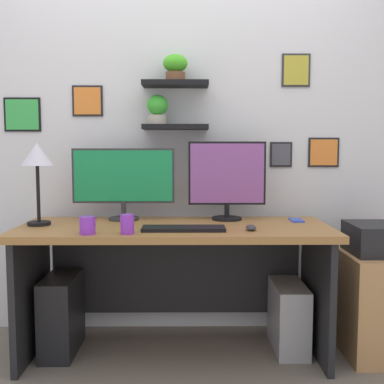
% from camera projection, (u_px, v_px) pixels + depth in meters
% --- Properties ---
extents(ground_plane, '(8.00, 8.00, 0.00)m').
position_uv_depth(ground_plane, '(175.00, 354.00, 2.73)').
color(ground_plane, '#70665B').
extents(back_wall_assembly, '(4.40, 0.24, 2.70)m').
position_uv_depth(back_wall_assembly, '(176.00, 122.00, 3.04)').
color(back_wall_assembly, silver).
rests_on(back_wall_assembly, ground).
extents(desk, '(1.75, 0.68, 0.75)m').
position_uv_depth(desk, '(175.00, 259.00, 2.74)').
color(desk, '#9E6B38').
rests_on(desk, ground).
extents(monitor_left, '(0.62, 0.18, 0.43)m').
position_uv_depth(monitor_left, '(123.00, 180.00, 2.85)').
color(monitor_left, '#2D2D33').
rests_on(monitor_left, desk).
extents(monitor_right, '(0.47, 0.18, 0.47)m').
position_uv_depth(monitor_right, '(227.00, 178.00, 2.86)').
color(monitor_right, black).
rests_on(monitor_right, desk).
extents(keyboard, '(0.44, 0.14, 0.02)m').
position_uv_depth(keyboard, '(184.00, 228.00, 2.51)').
color(keyboard, black).
rests_on(keyboard, desk).
extents(computer_mouse, '(0.06, 0.09, 0.03)m').
position_uv_depth(computer_mouse, '(251.00, 228.00, 2.50)').
color(computer_mouse, '#2D2D33').
rests_on(computer_mouse, desk).
extents(desk_lamp, '(0.18, 0.18, 0.46)m').
position_uv_depth(desk_lamp, '(37.00, 161.00, 2.64)').
color(desk_lamp, black).
rests_on(desk_lamp, desk).
extents(cell_phone, '(0.07, 0.14, 0.01)m').
position_uv_depth(cell_phone, '(296.00, 220.00, 2.83)').
color(cell_phone, blue).
rests_on(cell_phone, desk).
extents(coffee_mug, '(0.08, 0.08, 0.09)m').
position_uv_depth(coffee_mug, '(87.00, 225.00, 2.39)').
color(coffee_mug, purple).
rests_on(coffee_mug, desk).
extents(pen_cup, '(0.07, 0.07, 0.10)m').
position_uv_depth(pen_cup, '(127.00, 224.00, 2.40)').
color(pen_cup, purple).
rests_on(pen_cup, desk).
extents(drawer_cabinet, '(0.44, 0.50, 0.59)m').
position_uv_depth(drawer_cabinet, '(381.00, 303.00, 2.72)').
color(drawer_cabinet, tan).
rests_on(drawer_cabinet, ground).
extents(printer, '(0.38, 0.34, 0.17)m').
position_uv_depth(printer, '(383.00, 239.00, 2.69)').
color(printer, black).
rests_on(printer, drawer_cabinet).
extents(computer_tower_left, '(0.18, 0.40, 0.45)m').
position_uv_depth(computer_tower_left, '(62.00, 314.00, 2.74)').
color(computer_tower_left, black).
rests_on(computer_tower_left, ground).
extents(computer_tower_right, '(0.18, 0.40, 0.39)m').
position_uv_depth(computer_tower_right, '(288.00, 316.00, 2.78)').
color(computer_tower_right, '#99999E').
rests_on(computer_tower_right, ground).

